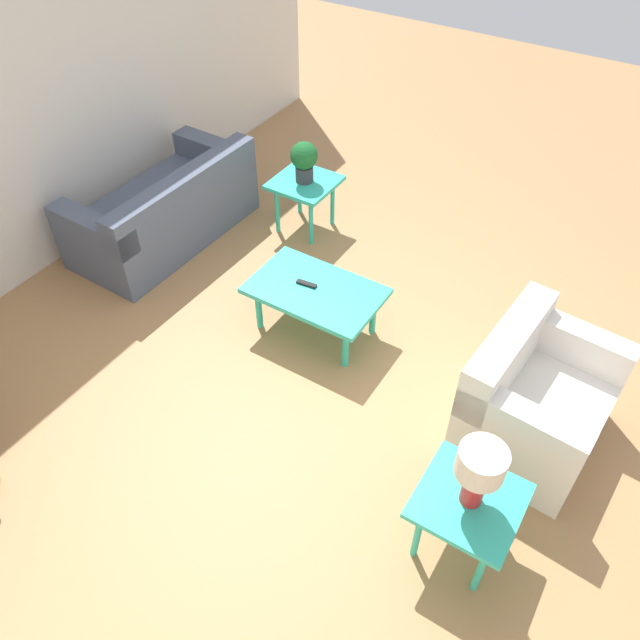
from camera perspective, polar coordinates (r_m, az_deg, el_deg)
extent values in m
plane|color=#A87A4C|center=(4.67, 4.37, -4.58)|extent=(14.00, 14.00, 0.00)
cube|color=silver|center=(5.64, -24.60, 17.90)|extent=(0.12, 7.20, 2.70)
cube|color=#4C566B|center=(5.96, -14.07, 9.14)|extent=(0.89, 1.73, 0.42)
cube|color=#4C566B|center=(5.55, -12.28, 11.33)|extent=(0.24, 1.71, 0.33)
cube|color=#4C566B|center=(6.24, -9.68, 14.97)|extent=(0.86, 0.22, 0.21)
cube|color=#4C566B|center=(5.41, -20.15, 7.83)|extent=(0.86, 0.22, 0.21)
cube|color=silver|center=(4.35, 19.05, -8.19)|extent=(0.85, 1.04, 0.43)
cube|color=silver|center=(4.08, 16.72, -2.81)|extent=(0.28, 1.00, 0.40)
cube|color=silver|center=(3.82, 17.88, -9.03)|extent=(0.79, 0.22, 0.26)
cube|color=silver|center=(4.39, 22.10, -1.84)|extent=(0.79, 0.22, 0.26)
cube|color=#2DB79E|center=(4.68, -0.41, 2.69)|extent=(0.99, 0.62, 0.04)
cylinder|color=#2DB79E|center=(4.82, 4.88, 0.55)|extent=(0.05, 0.05, 0.38)
cylinder|color=#2DB79E|center=(5.12, -2.85, 3.77)|extent=(0.05, 0.05, 0.38)
cylinder|color=#2DB79E|center=(4.55, 2.35, -2.51)|extent=(0.05, 0.05, 0.38)
cylinder|color=#2DB79E|center=(4.87, -5.62, 1.08)|extent=(0.05, 0.05, 0.38)
cube|color=#2DB79E|center=(5.75, -1.42, 12.46)|extent=(0.55, 0.55, 0.04)
cylinder|color=#2DB79E|center=(5.93, 1.15, 10.67)|extent=(0.04, 0.04, 0.47)
cylinder|color=#2DB79E|center=(6.10, -1.89, 11.68)|extent=(0.04, 0.04, 0.47)
cylinder|color=#2DB79E|center=(5.67, -0.83, 8.93)|extent=(0.04, 0.04, 0.47)
cylinder|color=#2DB79E|center=(5.85, -3.93, 10.02)|extent=(0.04, 0.04, 0.47)
cube|color=#2DB79E|center=(3.55, 13.51, -15.78)|extent=(0.55, 0.55, 0.04)
cylinder|color=#2DB79E|center=(3.85, 16.58, -16.69)|extent=(0.04, 0.04, 0.47)
cylinder|color=#2DB79E|center=(3.88, 11.37, -14.48)|extent=(0.04, 0.04, 0.47)
cylinder|color=#2DB79E|center=(3.67, 14.48, -21.17)|extent=(0.04, 0.04, 0.47)
cylinder|color=#2DB79E|center=(3.69, 8.91, -18.75)|extent=(0.04, 0.04, 0.47)
cylinder|color=#333338|center=(5.70, -1.43, 13.24)|extent=(0.16, 0.16, 0.15)
sphere|color=#195B28|center=(5.61, -1.47, 14.79)|extent=(0.24, 0.24, 0.24)
cylinder|color=red|center=(3.42, 13.92, -14.51)|extent=(0.12, 0.12, 0.26)
cylinder|color=beige|center=(3.25, 14.57, -12.52)|extent=(0.25, 0.25, 0.17)
cube|color=black|center=(4.70, -1.23, 3.32)|extent=(0.16, 0.06, 0.02)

